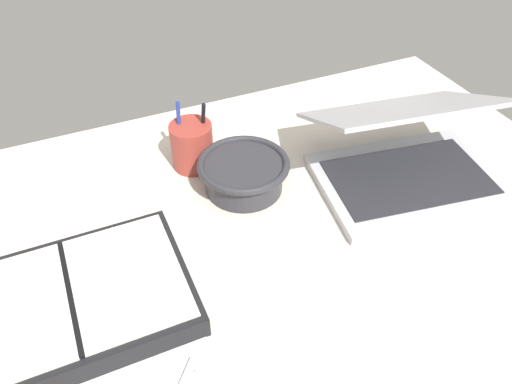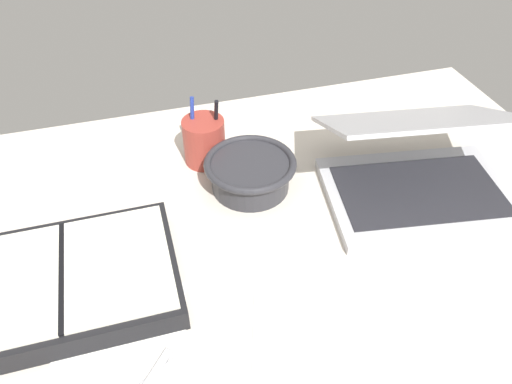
{
  "view_description": "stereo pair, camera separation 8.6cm",
  "coord_description": "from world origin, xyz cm",
  "views": [
    {
      "loc": [
        -23.71,
        -51.33,
        66.05
      ],
      "look_at": [
        2.39,
        7.89,
        9.0
      ],
      "focal_mm": 35.0,
      "sensor_mm": 36.0,
      "label": 1
    },
    {
      "loc": [
        -15.61,
        -54.27,
        66.05
      ],
      "look_at": [
        2.39,
        7.89,
        9.0
      ],
      "focal_mm": 35.0,
      "sensor_mm": 36.0,
      "label": 2
    }
  ],
  "objects": [
    {
      "name": "pen_cup",
      "position": [
        -2.68,
        28.3,
        6.86
      ],
      "size": [
        8.52,
        8.52,
        14.16
      ],
      "color": "#9E382D",
      "rests_on": "desk_top"
    },
    {
      "name": "bowl",
      "position": [
        4.0,
        17.41,
        5.64
      ],
      "size": [
        17.71,
        17.71,
        6.53
      ],
      "color": "#2D2D33",
      "rests_on": "desk_top"
    },
    {
      "name": "planner",
      "position": [
        -30.65,
        1.01,
        4.08
      ],
      "size": [
        34.97,
        24.73,
        4.35
      ],
      "rotation": [
        0.0,
        0.0,
        0.0
      ],
      "color": "black",
      "rests_on": "desk_top"
    },
    {
      "name": "desk_top",
      "position": [
        0.0,
        0.0,
        1.0
      ],
      "size": [
        140.0,
        100.0,
        2.0
      ],
      "primitive_type": "cube",
      "color": "beige",
      "rests_on": "ground"
    },
    {
      "name": "paper_sheet_beside_planner",
      "position": [
        -24.22,
        -15.64,
        2.08
      ],
      "size": [
        23.14,
        31.82,
        0.16
      ],
      "primitive_type": "cube",
      "rotation": [
        0.0,
        0.0,
        -0.15
      ],
      "color": "white",
      "rests_on": "desk_top"
    },
    {
      "name": "laptop",
      "position": [
        34.19,
        7.69,
        7.23
      ],
      "size": [
        38.77,
        35.83,
        18.8
      ],
      "rotation": [
        0.0,
        0.0,
        -0.15
      ],
      "color": "#B7B7BC",
      "rests_on": "desk_top"
    },
    {
      "name": "paper_sheet_front",
      "position": [
        4.54,
        -19.21,
        2.08
      ],
      "size": [
        28.06,
        34.16,
        0.16
      ],
      "primitive_type": "cube",
      "rotation": [
        0.0,
        0.0,
        -0.3
      ],
      "color": "white",
      "rests_on": "desk_top"
    }
  ]
}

